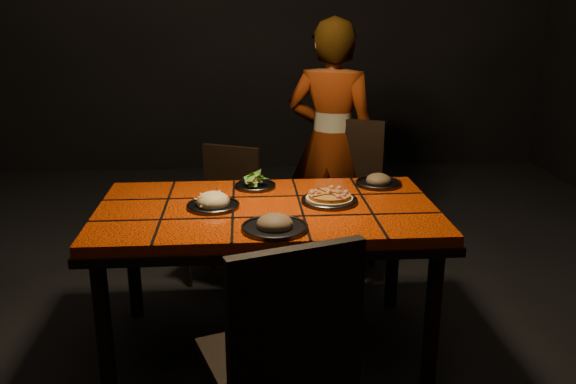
{
  "coord_description": "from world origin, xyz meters",
  "views": [
    {
      "loc": [
        -0.1,
        -2.74,
        1.68
      ],
      "look_at": [
        0.1,
        -0.0,
        0.82
      ],
      "focal_mm": 38.0,
      "sensor_mm": 36.0,
      "label": 1
    }
  ],
  "objects": [
    {
      "name": "room_shell",
      "position": [
        0.0,
        0.0,
        1.5
      ],
      "size": [
        6.04,
        7.04,
        3.08
      ],
      "color": "black",
      "rests_on": "ground"
    },
    {
      "name": "chair_far_right",
      "position": [
        0.53,
        0.91,
        0.56
      ],
      "size": [
        0.58,
        0.58,
        0.97
      ],
      "rotation": [
        0.0,
        0.0,
        -0.44
      ],
      "color": "black",
      "rests_on": "ground"
    },
    {
      "name": "chair_far_left",
      "position": [
        -0.22,
        0.86,
        0.47
      ],
      "size": [
        0.5,
        0.5,
        0.83
      ],
      "rotation": [
        0.0,
        0.0,
        -0.43
      ],
      "color": "black",
      "rests_on": "ground"
    },
    {
      "name": "plate_mushroom_b",
      "position": [
        0.6,
        0.31,
        0.77
      ],
      "size": [
        0.24,
        0.24,
        0.08
      ],
      "color": "#3D3D43",
      "rests_on": "dining_table"
    },
    {
      "name": "plate_salad",
      "position": [
        -0.05,
        0.31,
        0.78
      ],
      "size": [
        0.21,
        0.21,
        0.07
      ],
      "color": "#3D3D43",
      "rests_on": "dining_table"
    },
    {
      "name": "chair_near",
      "position": [
        0.01,
        -0.97,
        0.57
      ],
      "size": [
        0.56,
        0.56,
        0.99
      ],
      "rotation": [
        0.0,
        0.0,
        3.46
      ],
      "color": "black",
      "rests_on": "ground"
    },
    {
      "name": "diner",
      "position": [
        0.46,
        1.09,
        0.8
      ],
      "size": [
        0.68,
        0.56,
        1.6
      ],
      "primitive_type": "imported",
      "rotation": [
        0.0,
        0.0,
        2.79
      ],
      "color": "brown",
      "rests_on": "ground"
    },
    {
      "name": "plate_pasta",
      "position": [
        -0.25,
        0.0,
        0.77
      ],
      "size": [
        0.25,
        0.25,
        0.08
      ],
      "color": "#3D3D43",
      "rests_on": "dining_table"
    },
    {
      "name": "plate_pizza",
      "position": [
        0.3,
        0.04,
        0.77
      ],
      "size": [
        0.31,
        0.31,
        0.04
      ],
      "color": "#3D3D43",
      "rests_on": "dining_table"
    },
    {
      "name": "dining_table",
      "position": [
        0.0,
        0.0,
        0.67
      ],
      "size": [
        1.62,
        0.92,
        0.75
      ],
      "color": "#E23E07",
      "rests_on": "ground"
    },
    {
      "name": "plate_mushroom_a",
      "position": [
        0.02,
        -0.31,
        0.77
      ],
      "size": [
        0.29,
        0.29,
        0.09
      ],
      "color": "#3D3D43",
      "rests_on": "dining_table"
    }
  ]
}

